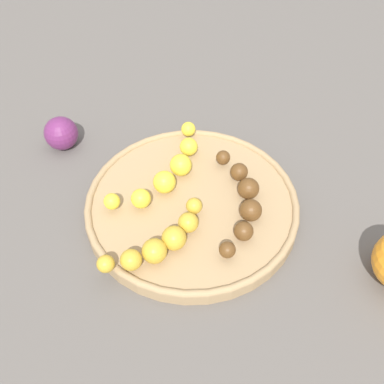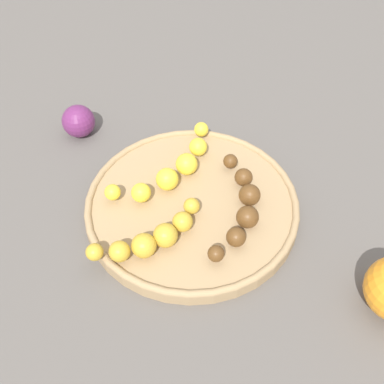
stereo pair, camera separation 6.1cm
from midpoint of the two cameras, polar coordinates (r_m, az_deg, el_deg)
ground_plane at (r=0.64m, az=2.73°, el=-2.41°), size 2.40×2.40×0.00m
fruit_bowl at (r=0.63m, az=2.77°, el=-1.71°), size 0.29×0.29×0.02m
banana_yellow at (r=0.64m, az=0.21°, el=2.84°), size 0.16×0.14×0.03m
banana_spotted at (r=0.57m, az=-1.89°, el=-5.79°), size 0.10×0.14×0.03m
banana_overripe at (r=0.61m, az=9.06°, el=-1.85°), size 0.18×0.07×0.03m
plum_purple at (r=0.75m, az=-11.68°, el=8.51°), size 0.05×0.05×0.05m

